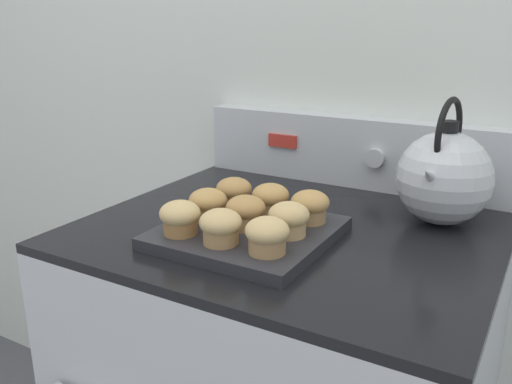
% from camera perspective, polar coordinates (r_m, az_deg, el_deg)
% --- Properties ---
extents(wall_back, '(8.00, 0.05, 2.40)m').
position_cam_1_polar(wall_back, '(1.34, 11.27, 12.36)').
color(wall_back, silver).
rests_on(wall_back, ground_plane).
extents(control_panel, '(0.76, 0.07, 0.16)m').
position_cam_1_polar(control_panel, '(1.32, 10.12, 4.22)').
color(control_panel, '#B7BABF').
rests_on(control_panel, stove_range).
extents(muffin_pan, '(0.29, 0.29, 0.02)m').
position_cam_1_polar(muffin_pan, '(0.99, -0.88, -4.32)').
color(muffin_pan, '#28282D').
rests_on(muffin_pan, stove_range).
extents(muffin_r0_c0, '(0.07, 0.07, 0.06)m').
position_cam_1_polar(muffin_r0_c0, '(0.95, -8.00, -2.64)').
color(muffin_r0_c0, olive).
rests_on(muffin_r0_c0, muffin_pan).
extents(muffin_r0_c1, '(0.07, 0.07, 0.06)m').
position_cam_1_polar(muffin_r0_c1, '(0.91, -3.73, -3.62)').
color(muffin_r0_c1, '#A37A4C').
rests_on(muffin_r0_c1, muffin_pan).
extents(muffin_r0_c2, '(0.07, 0.07, 0.06)m').
position_cam_1_polar(muffin_r0_c2, '(0.87, 1.19, -4.55)').
color(muffin_r0_c2, '#A37A4C').
rests_on(muffin_r0_c2, muffin_pan).
extents(muffin_r1_c0, '(0.07, 0.07, 0.06)m').
position_cam_1_polar(muffin_r1_c0, '(1.02, -5.08, -1.26)').
color(muffin_r1_c0, tan).
rests_on(muffin_r1_c0, muffin_pan).
extents(muffin_r1_c1, '(0.07, 0.07, 0.06)m').
position_cam_1_polar(muffin_r1_c1, '(0.97, -1.11, -2.07)').
color(muffin_r1_c1, tan).
rests_on(muffin_r1_c1, muffin_pan).
extents(muffin_r1_c2, '(0.07, 0.07, 0.06)m').
position_cam_1_polar(muffin_r1_c2, '(0.94, 3.47, -2.83)').
color(muffin_r1_c2, tan).
rests_on(muffin_r1_c2, muffin_pan).
extents(muffin_r2_c0, '(0.07, 0.07, 0.06)m').
position_cam_1_polar(muffin_r2_c0, '(1.08, -2.34, -0.01)').
color(muffin_r2_c0, olive).
rests_on(muffin_r2_c0, muffin_pan).
extents(muffin_r2_c1, '(0.07, 0.07, 0.06)m').
position_cam_1_polar(muffin_r2_c1, '(1.04, 1.54, -0.71)').
color(muffin_r2_c1, '#A37A4C').
rests_on(muffin_r2_c1, muffin_pan).
extents(muffin_r2_c2, '(0.07, 0.07, 0.06)m').
position_cam_1_polar(muffin_r2_c2, '(1.01, 5.70, -1.47)').
color(muffin_r2_c2, '#A37A4C').
rests_on(muffin_r2_c2, muffin_pan).
extents(tea_kettle, '(0.18, 0.22, 0.25)m').
position_cam_1_polar(tea_kettle, '(1.10, 19.18, 1.55)').
color(tea_kettle, silver).
rests_on(tea_kettle, stove_range).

